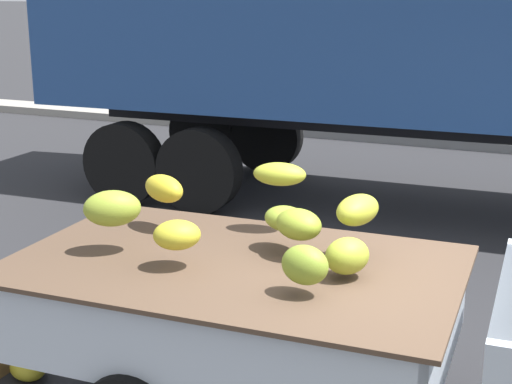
{
  "coord_description": "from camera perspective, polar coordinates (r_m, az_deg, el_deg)",
  "views": [
    {
      "loc": [
        0.48,
        -4.4,
        2.78
      ],
      "look_at": [
        -1.62,
        0.38,
        1.36
      ],
      "focal_mm": 53.47,
      "sensor_mm": 36.0,
      "label": 1
    }
  ],
  "objects": [
    {
      "name": "fallen_banana_bunch_near_tailgate",
      "position": [
        5.94,
        -16.7,
        -12.49
      ],
      "size": [
        0.37,
        0.33,
        0.17
      ],
      "primitive_type": "ellipsoid",
      "rotation": [
        0.0,
        0.0,
        2.78
      ],
      "color": "gold",
      "rests_on": "ground"
    }
  ]
}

